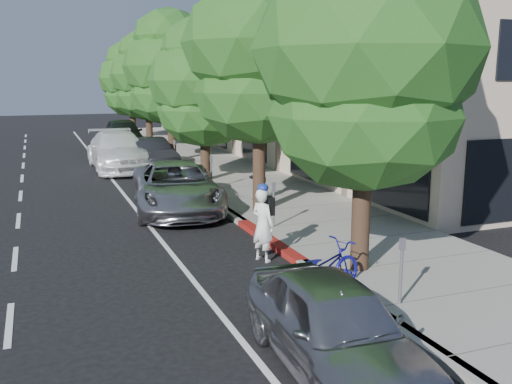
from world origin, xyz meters
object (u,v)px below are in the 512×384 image
silver_suv (176,187)px  white_pickup (118,151)px  street_tree_3 (170,69)px  street_tree_4 (147,76)px  dark_suv_far (123,134)px  street_tree_1 (259,47)px  dark_sedan (150,154)px  street_tree_5 (131,79)px  near_car_a (334,326)px  pedestrian (258,178)px  bicycle (323,269)px  street_tree_0 (367,56)px  street_tree_2 (204,83)px  cyclist (263,225)px

silver_suv → white_pickup: white_pickup is taller
street_tree_3 → white_pickup: size_ratio=1.25×
street_tree_4 → dark_suv_far: 3.92m
street_tree_1 → dark_sedan: street_tree_1 is taller
street_tree_5 → dark_suv_far: street_tree_5 is taller
silver_suv → near_car_a: 11.00m
street_tree_5 → pedestrian: size_ratio=4.53×
bicycle → near_car_a: (-1.27, -2.75, 0.18)m
street_tree_3 → street_tree_4: (0.00, 6.00, -0.34)m
street_tree_0 → white_pickup: street_tree_0 is taller
street_tree_2 → white_pickup: 6.56m
street_tree_5 → dark_sedan: street_tree_5 is taller
dark_sedan → street_tree_1: bearing=-88.9°
street_tree_4 → white_pickup: street_tree_4 is taller
dark_sedan → white_pickup: bearing=153.6°
silver_suv → pedestrian: pedestrian is taller
street_tree_1 → dark_suv_far: bearing=94.2°
white_pickup → bicycle: bearing=-85.7°
dark_sedan → bicycle: bearing=-96.2°
street_tree_2 → cyclist: (-1.60, -10.30, -3.20)m
dark_suv_far → cyclist: bearing=-88.1°
street_tree_0 → dark_sedan: (-1.42, 16.50, -3.97)m
silver_suv → white_pickup: (-0.52, 9.50, 0.10)m
street_tree_5 → pedestrian: bearing=-88.5°
near_car_a → dark_suv_far: bearing=90.4°
silver_suv → dark_suv_far: size_ratio=1.05×
street_tree_1 → street_tree_3: size_ratio=1.08×
street_tree_3 → street_tree_5: street_tree_3 is taller
cyclist → bicycle: cyclist is taller
dark_suv_far → bicycle: bearing=-87.4°
near_car_a → street_tree_0: bearing=56.5°
street_tree_0 → street_tree_1: (0.00, 6.00, 0.46)m
street_tree_1 → pedestrian: (0.58, 1.60, -4.25)m
pedestrian → near_car_a: bearing=51.1°
street_tree_2 → pedestrian: (0.58, -4.40, -3.17)m
street_tree_0 → street_tree_5: bearing=90.0°
street_tree_5 → dark_sedan: bearing=-96.0°
street_tree_4 → street_tree_5: 6.00m
street_tree_0 → white_pickup: 17.65m
street_tree_2 → cyclist: street_tree_2 is taller
white_pickup → street_tree_2: bearing=-61.2°
near_car_a → pedestrian: bearing=76.9°
street_tree_0 → dark_suv_far: size_ratio=1.41×
near_car_a → street_tree_3: bearing=85.9°
street_tree_5 → bicycle: 30.99m
street_tree_3 → white_pickup: (-2.82, -1.00, -3.84)m
street_tree_1 → street_tree_3: 12.01m
street_tree_3 → bicycle: 19.25m
dark_sedan → pedestrian: 9.13m
dark_suv_far → near_car_a: 28.72m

